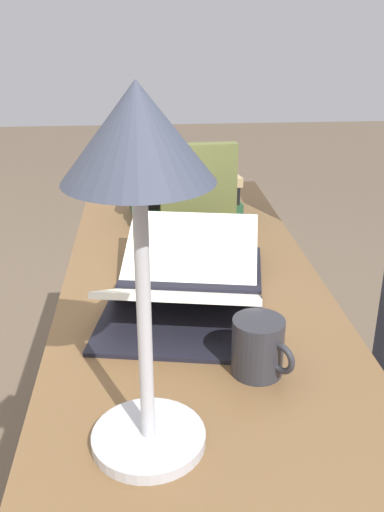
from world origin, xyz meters
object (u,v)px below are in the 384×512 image
Objects in this scene: open_book at (187,281)px; book_standing_upright at (198,191)px; reading_lamp at (139,177)px; book_stack_tall at (184,189)px; coffee_mug at (259,347)px.

book_standing_upright is at bearing 1.19° from open_book.
book_standing_upright is 0.51× the size of reading_lamp.
book_standing_upright is at bearing -10.30° from reading_lamp.
book_stack_tall is at bearing 7.03° from open_book.
book_stack_tall is 0.66× the size of reading_lamp.
book_standing_upright is 0.62m from coffee_mug.
coffee_mug is at bearing -151.99° from open_book.
open_book is at bearing -11.20° from reading_lamp.
reading_lamp is (-0.92, 0.11, 0.29)m from book_stack_tall.
book_stack_tall is 0.16m from book_standing_upright.
book_standing_upright is 0.81m from reading_lamp.
reading_lamp is 4.64× the size of coffee_mug.
open_book is 0.35m from book_standing_upright.
reading_lamp reaches higher than book_stack_tall.
open_book is at bearing 17.70° from coffee_mug.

